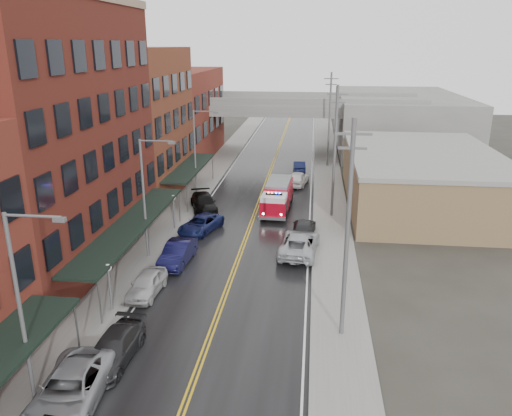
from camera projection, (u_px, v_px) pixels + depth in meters
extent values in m
cube|color=black|center=(248.00, 233.00, 42.55)|extent=(11.00, 160.00, 0.02)
cube|color=slate|center=(165.00, 228.00, 43.33)|extent=(3.00, 160.00, 0.15)
cube|color=slate|center=(334.00, 235.00, 41.72)|extent=(3.00, 160.00, 0.15)
cube|color=gray|center=(183.00, 229.00, 43.15)|extent=(0.30, 160.00, 0.15)
cube|color=gray|center=(314.00, 235.00, 41.90)|extent=(0.30, 160.00, 0.15)
cube|color=#4E1914|center=(44.00, 140.00, 34.59)|extent=(9.00, 20.00, 18.00)
cube|color=brown|center=(133.00, 123.00, 51.56)|extent=(9.00, 15.00, 15.00)
cube|color=maroon|center=(179.00, 115.00, 68.53)|extent=(9.00, 20.00, 12.00)
cube|color=brown|center=(421.00, 180.00, 49.43)|extent=(14.00, 22.00, 5.00)
cube|color=slate|center=(397.00, 121.00, 77.03)|extent=(18.00, 30.00, 8.00)
cylinder|color=slate|center=(77.00, 329.00, 25.43)|extent=(0.10, 0.10, 3.00)
cube|color=black|center=(132.00, 224.00, 35.83)|extent=(2.60, 18.00, 0.18)
cylinder|color=slate|center=(100.00, 302.00, 28.07)|extent=(0.10, 0.10, 3.00)
cylinder|color=slate|center=(179.00, 208.00, 44.29)|extent=(0.10, 0.10, 3.00)
cube|color=black|center=(190.00, 167.00, 52.33)|extent=(2.60, 13.00, 0.18)
cylinder|color=slate|center=(187.00, 198.00, 46.93)|extent=(0.10, 0.10, 3.00)
cylinder|color=slate|center=(213.00, 168.00, 58.43)|extent=(0.10, 0.10, 3.00)
cylinder|color=#59595B|center=(110.00, 291.00, 29.61)|extent=(0.14, 0.14, 2.80)
sphere|color=silver|center=(108.00, 268.00, 29.14)|extent=(0.44, 0.44, 0.44)
cylinder|color=#59595B|center=(174.00, 214.00, 42.81)|extent=(0.14, 0.14, 2.80)
sphere|color=silver|center=(173.00, 198.00, 42.34)|extent=(0.44, 0.44, 0.44)
cylinder|color=#59595B|center=(21.00, 313.00, 21.14)|extent=(0.18, 0.18, 9.00)
cylinder|color=#59595B|center=(33.00, 216.00, 19.62)|extent=(2.40, 0.12, 0.12)
cube|color=#59595B|center=(59.00, 220.00, 19.54)|extent=(0.50, 0.22, 0.18)
cylinder|color=#59595B|center=(144.00, 201.00, 36.23)|extent=(0.18, 0.18, 9.00)
cylinder|color=#59595B|center=(156.00, 141.00, 34.71)|extent=(2.40, 0.12, 0.12)
cube|color=#59595B|center=(172.00, 143.00, 34.62)|extent=(0.50, 0.22, 0.18)
cylinder|color=#59595B|center=(195.00, 154.00, 51.32)|extent=(0.18, 0.18, 9.00)
cylinder|color=#59595B|center=(205.00, 111.00, 49.80)|extent=(2.40, 0.12, 0.12)
cube|color=#59595B|center=(216.00, 113.00, 49.71)|extent=(0.50, 0.22, 0.18)
cylinder|color=#59595B|center=(347.00, 234.00, 25.73)|extent=(0.24, 0.24, 12.00)
cube|color=#59595B|center=(353.00, 134.00, 24.10)|extent=(1.80, 0.12, 0.12)
cube|color=#59595B|center=(353.00, 148.00, 24.32)|extent=(1.40, 0.12, 0.12)
cylinder|color=#59595B|center=(335.00, 153.00, 44.59)|extent=(0.24, 0.24, 12.00)
cube|color=#59595B|center=(338.00, 94.00, 42.96)|extent=(1.80, 0.12, 0.12)
cube|color=#59595B|center=(337.00, 102.00, 43.18)|extent=(1.40, 0.12, 0.12)
cylinder|color=#59595B|center=(329.00, 121.00, 63.45)|extent=(0.24, 0.24, 12.00)
cube|color=#59595B|center=(331.00, 79.00, 61.82)|extent=(1.80, 0.12, 0.12)
cube|color=#59595B|center=(331.00, 84.00, 62.04)|extent=(1.40, 0.12, 0.12)
cube|color=slate|center=(277.00, 107.00, 70.61)|extent=(40.00, 10.00, 1.50)
cube|color=slate|center=(202.00, 132.00, 72.99)|extent=(1.60, 8.00, 6.00)
cube|color=slate|center=(354.00, 135.00, 70.57)|extent=(1.60, 8.00, 6.00)
cube|color=#A20719|center=(279.00, 193.00, 48.80)|extent=(2.59, 5.26, 1.97)
cube|color=#A20719|center=(274.00, 207.00, 45.46)|extent=(2.46, 2.55, 1.41)
cube|color=silver|center=(274.00, 197.00, 45.17)|extent=(2.33, 2.35, 0.47)
cube|color=black|center=(274.00, 203.00, 45.55)|extent=(2.43, 1.61, 0.75)
cube|color=slate|center=(279.00, 182.00, 48.44)|extent=(2.34, 4.88, 0.28)
cube|color=black|center=(274.00, 194.00, 45.07)|extent=(1.51, 0.33, 0.13)
sphere|color=#FF0C0C|center=(268.00, 193.00, 45.13)|extent=(0.19, 0.19, 0.19)
sphere|color=#1933FF|center=(280.00, 193.00, 44.96)|extent=(0.19, 0.19, 0.19)
cylinder|color=black|center=(263.00, 214.00, 45.75)|extent=(0.95, 0.37, 0.94)
cylinder|color=black|center=(285.00, 215.00, 45.43)|extent=(0.95, 0.37, 0.94)
cylinder|color=black|center=(268.00, 203.00, 48.83)|extent=(0.95, 0.37, 0.94)
cylinder|color=black|center=(289.00, 204.00, 48.51)|extent=(0.95, 0.37, 0.94)
cylinder|color=black|center=(271.00, 196.00, 51.02)|extent=(0.95, 0.37, 0.94)
cylinder|color=black|center=(291.00, 197.00, 50.70)|extent=(0.95, 0.37, 0.94)
imported|color=gray|center=(70.00, 390.00, 22.01)|extent=(3.20, 6.11, 1.64)
imported|color=black|center=(114.00, 349.00, 25.17)|extent=(2.23, 5.02, 1.43)
imported|color=#B6B6B6|center=(147.00, 284.00, 31.93)|extent=(1.89, 4.29, 1.43)
imported|color=black|center=(178.00, 253.00, 36.44)|extent=(1.99, 4.92, 1.59)
imported|color=#141B4C|center=(201.00, 224.00, 42.57)|extent=(3.70, 5.39, 1.37)
imported|color=black|center=(204.00, 203.00, 47.92)|extent=(3.86, 5.84, 1.57)
imported|color=#B0B4B9|center=(299.00, 243.00, 38.11)|extent=(3.30, 6.18, 1.65)
imported|color=black|center=(304.00, 228.00, 41.70)|extent=(1.99, 4.74, 1.37)
imported|color=silver|center=(298.00, 178.00, 56.48)|extent=(2.76, 5.03, 1.62)
imported|color=black|center=(299.00, 166.00, 62.88)|extent=(1.74, 4.14, 1.33)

